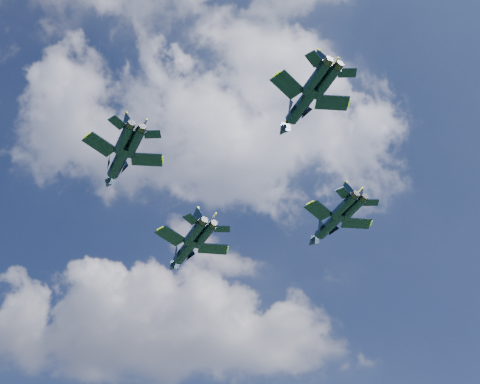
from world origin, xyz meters
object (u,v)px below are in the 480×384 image
jet_left (118,162)px  jet_right (329,225)px  jet_lead (185,250)px  jet_slot (301,106)px

jet_left → jet_right: size_ratio=0.91×
jet_lead → jet_right: (24.68, -5.67, 0.97)m
jet_right → jet_slot: jet_right is taller
jet_lead → jet_left: jet_lead is taller
jet_lead → jet_left: size_ratio=1.16×
jet_right → jet_slot: (-6.60, -27.41, -1.16)m
jet_slot → jet_right: bearing=49.7°
jet_left → jet_right: (32.08, 18.98, 3.19)m
jet_left → jet_slot: (25.48, -8.43, 2.03)m
jet_lead → jet_slot: jet_lead is taller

